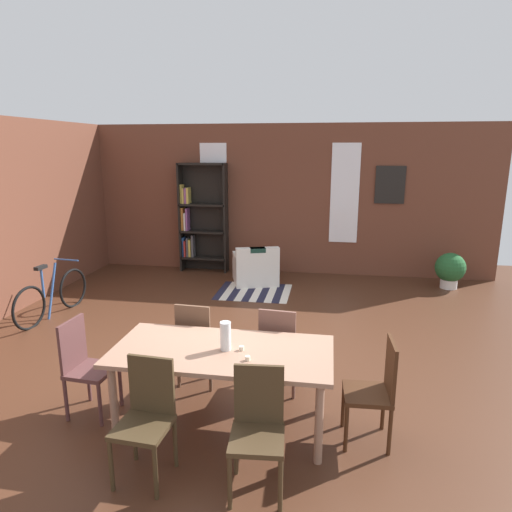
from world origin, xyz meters
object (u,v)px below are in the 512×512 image
Objects in this scene: vase_on_table at (226,336)px; dining_chair_head_left at (85,364)px; bookshelf_tall at (200,218)px; dining_chair_head_right at (376,388)px; bicycle_second at (52,296)px; dining_chair_near_left at (147,415)px; potted_plant_by_shelf at (450,269)px; dining_chair_far_right at (279,346)px; armchair_white at (255,269)px; dining_chair_near_right at (258,426)px; dining_chair_far_left at (197,341)px; dining_table at (222,358)px.

vase_on_table is 0.27× the size of dining_chair_head_left.
vase_on_table is 5.55m from bookshelf_tall.
bicycle_second is (-4.59, 2.30, -0.19)m from dining_chair_head_right.
dining_chair_near_left reaches higher than potted_plant_by_shelf.
bookshelf_tall reaches higher than dining_chair_far_right.
armchair_white is (0.91, 4.53, -0.23)m from dining_chair_head_left.
dining_chair_head_right is 1.00× the size of dining_chair_near_left.
vase_on_table is 0.27× the size of dining_chair_near_right.
vase_on_table is at bearing -35.22° from bicycle_second.
dining_chair_near_right is at bearing -57.46° from dining_chair_far_left.
dining_table is at bearing -35.51° from bicycle_second.
armchair_white is 3.59m from potted_plant_by_shelf.
vase_on_table is 0.93m from dining_chair_far_left.
dining_chair_near_left is at bearing 179.99° from dining_chair_near_right.
dining_chair_far_left is (0.91, 0.69, 0.00)m from dining_chair_head_left.
potted_plant_by_shelf is at bearing 56.81° from dining_chair_far_right.
armchair_white is at bearing 90.15° from dining_chair_near_left.
dining_table is 7.58× the size of vase_on_table.
dining_chair_head_right is 6.12m from bookshelf_tall.
dining_chair_near_right is 1.00× the size of dining_chair_far_left.
dining_chair_near_right and dining_chair_head_right have the same top height.
dining_table is 5.74m from potted_plant_by_shelf.
dining_chair_far_left is (-0.48, 0.69, -0.39)m from vase_on_table.
dining_chair_head_right is at bearing -59.48° from bookshelf_tall.
dining_chair_far_right is at bearing 90.03° from dining_chair_near_right.
dining_chair_near_left is 4.10m from bicycle_second.
dining_chair_near_right is 1.44× the size of potted_plant_by_shelf.
bicycle_second is at bearing 140.72° from dining_chair_near_right.
potted_plant_by_shelf is (2.69, 5.50, -0.15)m from dining_chair_near_right.
bicycle_second is at bearing 156.31° from dining_chair_far_right.
dining_chair_head_right is (1.36, 0.00, -0.18)m from dining_table.
dining_table is at bearing -180.00° from vase_on_table.
armchair_white is (-0.01, 5.23, -0.23)m from dining_chair_near_left.
dining_chair_far_right is (0.40, 0.69, -0.39)m from vase_on_table.
dining_chair_far_left is at bearing -131.02° from potted_plant_by_shelf.
dining_table is 2.08× the size of dining_chair_head_right.
dining_chair_head_left is at bearing -50.91° from bicycle_second.
dining_chair_far_right reaches higher than dining_table.
armchair_white is at bearing 103.05° from dining_chair_far_right.
dining_chair_far_right and dining_chair_near_left have the same top height.
dining_chair_head_left is at bearing 179.95° from dining_chair_head_right.
dining_chair_far_left reaches higher than potted_plant_by_shelf.
potted_plant_by_shelf is at bearing 4.26° from armchair_white.
armchair_white is at bearing 111.80° from dining_chair_head_right.
armchair_white is (-0.89, 3.84, -0.23)m from dining_chair_far_right.
dining_chair_head_right and dining_chair_near_left have the same top height.
dining_chair_near_left reaches higher than armchair_white.
dining_chair_far_left is 1.44× the size of potted_plant_by_shelf.
bookshelf_tall is (-1.30, 5.95, 0.59)m from dining_chair_near_left.
bicycle_second is at bearing 144.78° from vase_on_table.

